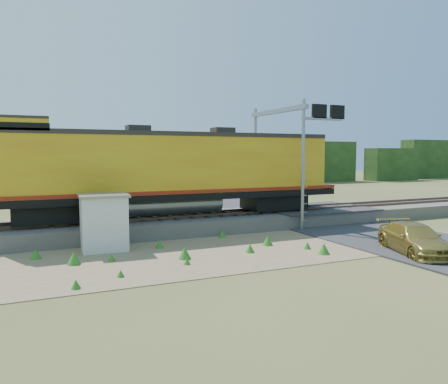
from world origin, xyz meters
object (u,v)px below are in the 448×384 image
locomotive (169,169)px  car (415,239)px  shed (104,222)px  signal_gantry (288,134)px

locomotive → car: (8.11, -9.69, -2.84)m
car → shed: bearing=172.0°
car → signal_gantry: bearing=114.5°
signal_gantry → locomotive: bearing=174.7°
locomotive → signal_gantry: (7.35, -0.68, 2.03)m
shed → car: (12.23, -6.43, -0.64)m
locomotive → shed: 5.70m
shed → signal_gantry: bearing=15.6°
shed → car: 13.83m
signal_gantry → car: (0.76, -9.01, -4.87)m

